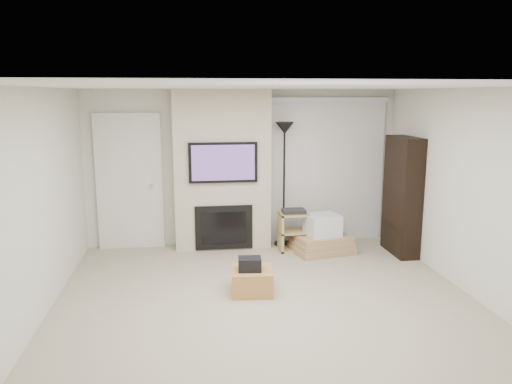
{
  "coord_description": "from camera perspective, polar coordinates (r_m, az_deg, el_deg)",
  "views": [
    {
      "loc": [
        -0.89,
        -5.21,
        2.43
      ],
      "look_at": [
        0.0,
        1.2,
        1.15
      ],
      "focal_mm": 35.0,
      "sensor_mm": 36.0,
      "label": 1
    }
  ],
  "objects": [
    {
      "name": "wall_left",
      "position": [
        5.58,
        -24.49,
        -2.04
      ],
      "size": [
        0.0,
        5.5,
        2.5
      ],
      "primitive_type": "cube",
      "rotation": [
        1.57,
        0.0,
        1.57
      ],
      "color": "silver",
      "rests_on": "ground"
    },
    {
      "name": "ottoman",
      "position": [
        6.28,
        -0.45,
        -10.09
      ],
      "size": [
        0.54,
        0.54,
        0.3
      ],
      "primitive_type": "cube",
      "rotation": [
        0.0,
        0.0,
        -0.09
      ],
      "color": "#B97D40",
      "rests_on": "floor"
    },
    {
      "name": "wall_back",
      "position": [
        8.1,
        -1.51,
        2.8
      ],
      "size": [
        5.0,
        0.0,
        2.5
      ],
      "primitive_type": "cube",
      "rotation": [
        1.57,
        0.0,
        0.0
      ],
      "color": "silver",
      "rests_on": "ground"
    },
    {
      "name": "bookshelf",
      "position": [
        7.91,
        16.37,
        -0.43
      ],
      "size": [
        0.3,
        0.8,
        1.8
      ],
      "color": "black",
      "rests_on": "floor"
    },
    {
      "name": "floor_lamp",
      "position": [
        7.91,
        3.26,
        4.92
      ],
      "size": [
        0.3,
        0.3,
        1.99
      ],
      "color": "black",
      "rests_on": "floor"
    },
    {
      "name": "wall_right",
      "position": [
        6.33,
        24.68,
        -0.59
      ],
      "size": [
        0.0,
        5.5,
        2.5
      ],
      "primitive_type": "cube",
      "rotation": [
        1.57,
        0.0,
        1.57
      ],
      "color": "silver",
      "rests_on": "ground"
    },
    {
      "name": "black_bag",
      "position": [
        6.16,
        -0.72,
        -8.24
      ],
      "size": [
        0.3,
        0.25,
        0.16
      ],
      "primitive_type": "cube",
      "rotation": [
        0.0,
        0.0,
        -0.09
      ],
      "color": "black",
      "rests_on": "ottoman"
    },
    {
      "name": "vertical_blinds",
      "position": [
        8.32,
        8.17,
        3.07
      ],
      "size": [
        1.98,
        0.1,
        2.37
      ],
      "color": "silver",
      "rests_on": "floor"
    },
    {
      "name": "wall_front",
      "position": [
        2.87,
        11.23,
        -13.28
      ],
      "size": [
        5.0,
        0.0,
        2.5
      ],
      "primitive_type": "cube",
      "rotation": [
        1.57,
        0.0,
        0.0
      ],
      "color": "silver",
      "rests_on": "ground"
    },
    {
      "name": "floor",
      "position": [
        5.82,
        1.67,
        -13.5
      ],
      "size": [
        5.0,
        5.5,
        0.0
      ],
      "primitive_type": "cube",
      "color": "tan",
      "rests_on": "ground"
    },
    {
      "name": "fireplace_wall",
      "position": [
        7.86,
        -3.88,
        2.42
      ],
      "size": [
        1.5,
        0.47,
        2.5
      ],
      "color": "beige",
      "rests_on": "floor"
    },
    {
      "name": "box_stack",
      "position": [
        7.85,
        7.54,
        -5.21
      ],
      "size": [
        1.01,
        0.84,
        0.6
      ],
      "color": "tan",
      "rests_on": "floor"
    },
    {
      "name": "entry_door",
      "position": [
        8.09,
        -14.24,
        1.05
      ],
      "size": [
        1.02,
        0.11,
        2.14
      ],
      "color": "silver",
      "rests_on": "floor"
    },
    {
      "name": "hvac_vent",
      "position": [
        6.15,
        4.3,
        11.78
      ],
      "size": [
        0.35,
        0.18,
        0.01
      ],
      "primitive_type": "cube",
      "color": "silver",
      "rests_on": "ceiling"
    },
    {
      "name": "ceiling",
      "position": [
        5.29,
        1.83,
        11.95
      ],
      "size": [
        5.0,
        5.5,
        0.0
      ],
      "primitive_type": "cube",
      "color": "white",
      "rests_on": "wall_back"
    },
    {
      "name": "av_stand",
      "position": [
        7.88,
        4.3,
        -4.19
      ],
      "size": [
        0.45,
        0.38,
        0.66
      ],
      "color": "tan",
      "rests_on": "floor"
    }
  ]
}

